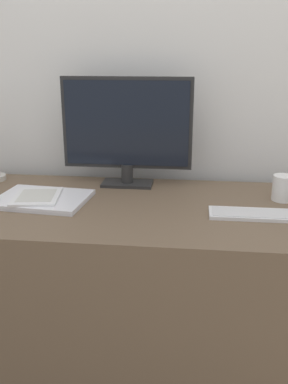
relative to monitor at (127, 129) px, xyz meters
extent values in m
cube|color=silver|center=(0.09, 0.18, 0.24)|extent=(3.60, 0.05, 2.40)
cube|color=brown|center=(0.09, -0.24, -0.60)|extent=(1.59, 0.67, 0.73)
cube|color=#262626|center=(0.00, 0.00, -0.22)|extent=(0.20, 0.11, 0.01)
cylinder|color=#262626|center=(0.00, 0.00, -0.18)|extent=(0.05, 0.05, 0.07)
cube|color=#262626|center=(0.00, 0.00, 0.02)|extent=(0.51, 0.01, 0.36)
cube|color=black|center=(0.00, -0.01, 0.02)|extent=(0.49, 0.01, 0.33)
cube|color=silver|center=(0.47, -0.30, -0.22)|extent=(0.30, 0.11, 0.01)
cube|color=silver|center=(0.47, -0.30, -0.22)|extent=(0.28, 0.09, 0.00)
cube|color=silver|center=(-0.27, -0.24, -0.22)|extent=(0.34, 0.27, 0.01)
cube|color=silver|center=(-0.27, -0.24, -0.21)|extent=(0.34, 0.27, 0.01)
cube|color=white|center=(-0.29, -0.25, -0.21)|extent=(0.19, 0.22, 0.01)
cube|color=beige|center=(-0.29, -0.25, -0.20)|extent=(0.14, 0.16, 0.00)
cylinder|color=white|center=(0.59, -0.12, -0.18)|extent=(0.08, 0.08, 0.09)
camera|label=1|loc=(0.26, -1.65, 0.29)|focal=40.00mm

